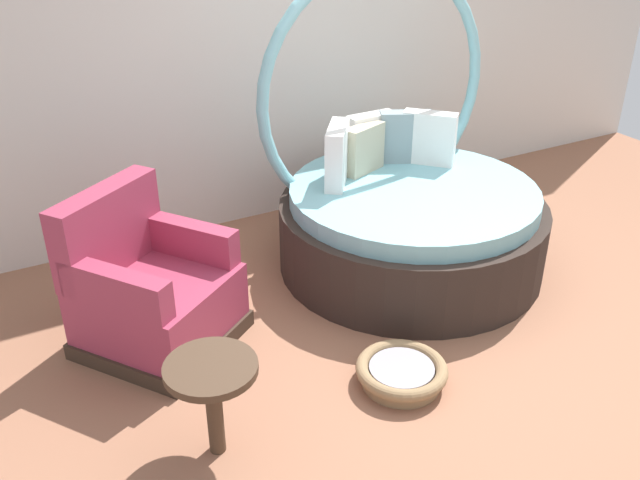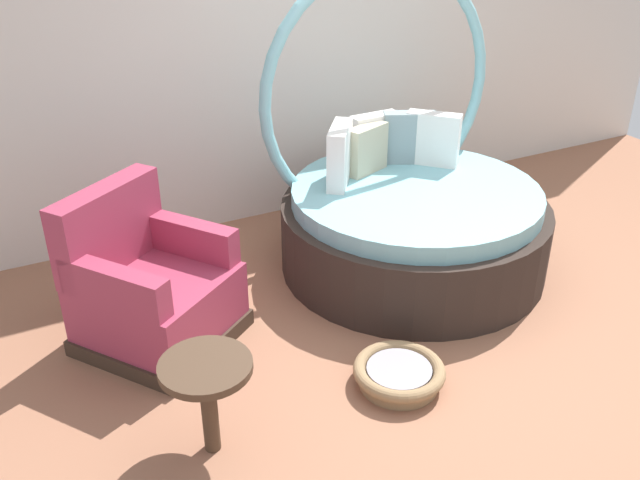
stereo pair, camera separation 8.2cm
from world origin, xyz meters
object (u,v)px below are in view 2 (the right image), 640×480
at_px(round_daybed, 409,210).
at_px(pet_basket, 399,374).
at_px(side_table, 207,379).
at_px(red_armchair, 150,290).

xyz_separation_m(round_daybed, pet_basket, (-0.80, -1.14, -0.34)).
height_order(round_daybed, pet_basket, round_daybed).
bearing_deg(side_table, red_armchair, 89.78).
bearing_deg(red_armchair, round_daybed, 2.47).
relative_size(red_armchair, pet_basket, 2.18).
distance_m(round_daybed, red_armchair, 1.87).
bearing_deg(red_armchair, side_table, -90.22).
xyz_separation_m(pet_basket, side_table, (-1.07, 0.02, 0.35)).
bearing_deg(red_armchair, pet_basket, -44.60).
bearing_deg(round_daybed, side_table, -149.13).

